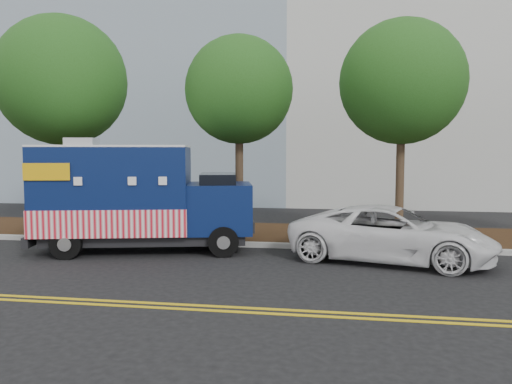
# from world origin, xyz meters

# --- Properties ---
(ground) EXTENTS (120.00, 120.00, 0.00)m
(ground) POSITION_xyz_m (0.00, 0.00, 0.00)
(ground) COLOR black
(ground) RESTS_ON ground
(curb) EXTENTS (120.00, 0.18, 0.15)m
(curb) POSITION_xyz_m (0.00, 1.40, 0.07)
(curb) COLOR #9E9E99
(curb) RESTS_ON ground
(mulch_strip) EXTENTS (120.00, 4.00, 0.15)m
(mulch_strip) POSITION_xyz_m (0.00, 3.50, 0.07)
(mulch_strip) COLOR black
(mulch_strip) RESTS_ON ground
(centerline_near) EXTENTS (120.00, 0.10, 0.01)m
(centerline_near) POSITION_xyz_m (0.00, -4.45, 0.01)
(centerline_near) COLOR gold
(centerline_near) RESTS_ON ground
(centerline_far) EXTENTS (120.00, 0.10, 0.01)m
(centerline_far) POSITION_xyz_m (0.00, -4.70, 0.01)
(centerline_far) COLOR gold
(centerline_far) RESTS_ON ground
(tree_a) EXTENTS (4.51, 4.51, 7.61)m
(tree_a) POSITION_xyz_m (-4.99, 3.13, 5.34)
(tree_a) COLOR #38281C
(tree_a) RESTS_ON ground
(tree_b) EXTENTS (3.49, 3.49, 6.61)m
(tree_b) POSITION_xyz_m (1.42, 2.75, 4.85)
(tree_b) COLOR #38281C
(tree_b) RESTS_ON ground
(tree_c) EXTENTS (3.84, 3.84, 6.93)m
(tree_c) POSITION_xyz_m (6.52, 2.85, 5.00)
(tree_c) COLOR #38281C
(tree_c) RESTS_ON ground
(sign_post) EXTENTS (0.06, 0.06, 2.40)m
(sign_post) POSITION_xyz_m (-1.07, 2.01, 1.20)
(sign_post) COLOR #473828
(sign_post) RESTS_ON ground
(food_truck) EXTENTS (6.51, 3.58, 3.25)m
(food_truck) POSITION_xyz_m (-1.17, 0.29, 1.47)
(food_truck) COLOR black
(food_truck) RESTS_ON ground
(white_car) EXTENTS (5.66, 3.66, 1.45)m
(white_car) POSITION_xyz_m (6.01, 0.07, 0.73)
(white_car) COLOR silver
(white_car) RESTS_ON ground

